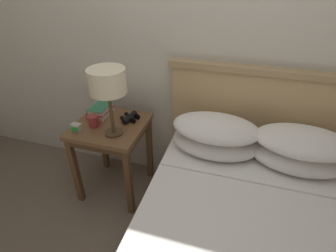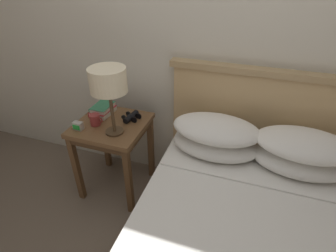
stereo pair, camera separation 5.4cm
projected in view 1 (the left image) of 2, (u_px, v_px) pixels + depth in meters
name	position (u px, v px, depth m)	size (l,w,h in m)	color
wall_back	(193.00, 29.00, 1.80)	(8.00, 0.06, 2.60)	beige
nightstand	(111.00, 135.00, 2.04)	(0.52, 0.51, 0.65)	brown
table_lamp	(107.00, 83.00, 1.67)	(0.24, 0.24, 0.48)	#4C3823
book_on_nightstand	(101.00, 112.00, 2.09)	(0.16, 0.21, 0.04)	silver
book_stacked_on_top	(100.00, 108.00, 2.08)	(0.14, 0.19, 0.03)	silver
binoculars_pair	(130.00, 117.00, 2.02)	(0.15, 0.16, 0.05)	black
coffee_mug	(94.00, 121.00, 1.94)	(0.10, 0.08, 0.08)	#993333
alarm_clock	(77.00, 128.00, 1.89)	(0.07, 0.05, 0.06)	#B7B2A8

